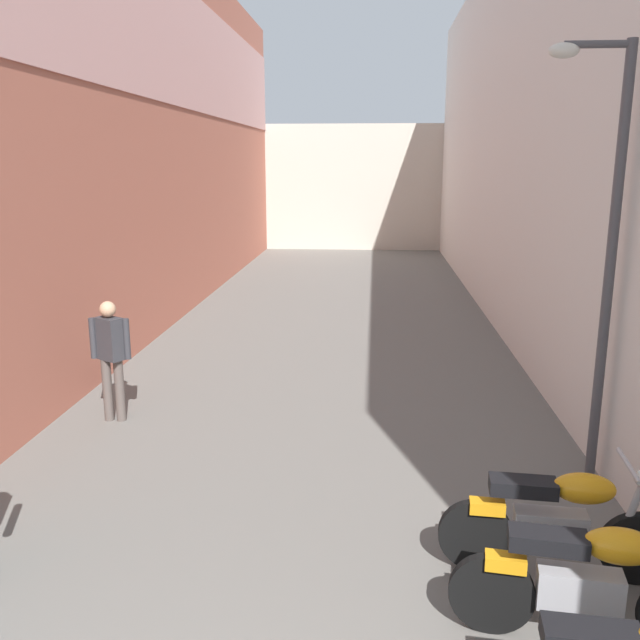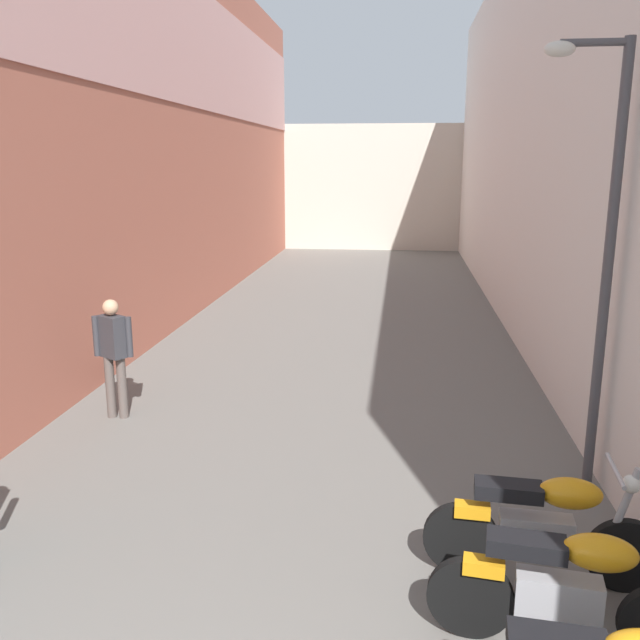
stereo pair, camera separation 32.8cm
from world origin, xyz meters
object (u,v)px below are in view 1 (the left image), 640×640
at_px(street_lamp, 603,236).
at_px(pedestrian_further_down, 111,352).
at_px(motorcycle_third, 590,580).
at_px(motorcycle_fourth, 558,519).

bearing_deg(street_lamp, pedestrian_further_down, 167.02).
distance_m(motorcycle_third, pedestrian_further_down, 6.12).
height_order(motorcycle_fourth, street_lamp, street_lamp).
xyz_separation_m(motorcycle_third, motorcycle_fourth, (0.00, 0.80, 0.00)).
xyz_separation_m(motorcycle_fourth, street_lamp, (0.69, 1.71, 2.06)).
distance_m(motorcycle_third, street_lamp, 3.32).
bearing_deg(pedestrian_further_down, motorcycle_fourth, -31.86).
height_order(motorcycle_fourth, pedestrian_further_down, pedestrian_further_down).
xyz_separation_m(motorcycle_third, pedestrian_further_down, (-4.79, 3.78, 0.42)).
bearing_deg(motorcycle_fourth, pedestrian_further_down, 148.14).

